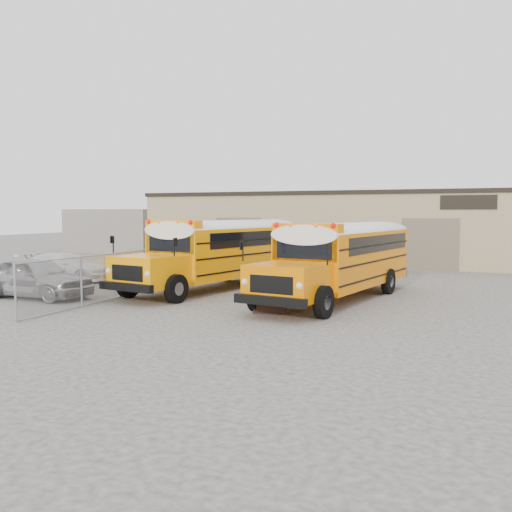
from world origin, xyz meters
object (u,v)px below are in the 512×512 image
at_px(car_silver, 36,277).
at_px(school_bus_left, 291,242).
at_px(school_bus_right, 391,246).
at_px(tarp_bundle, 270,287).
at_px(car_white, 66,267).
at_px(car_dark, 196,257).

bearing_deg(car_silver, school_bus_left, -26.16).
bearing_deg(school_bus_left, car_silver, -119.30).
bearing_deg(school_bus_right, tarp_bundle, -103.84).
relative_size(school_bus_left, car_white, 2.29).
xyz_separation_m(tarp_bundle, car_white, (-12.32, 4.34, -0.15)).
bearing_deg(car_white, tarp_bundle, -115.35).
bearing_deg(car_dark, school_bus_left, -77.07).
height_order(school_bus_left, car_white, school_bus_left).
height_order(tarp_bundle, car_dark, tarp_bundle).
bearing_deg(car_dark, tarp_bundle, -130.89).
distance_m(tarp_bundle, car_white, 13.06).
bearing_deg(car_white, school_bus_left, -60.29).
height_order(school_bus_right, car_white, school_bus_right).
height_order(school_bus_left, school_bus_right, school_bus_left).
bearing_deg(tarp_bundle, car_dark, 128.54).
height_order(tarp_bundle, car_silver, tarp_bundle).
bearing_deg(school_bus_right, school_bus_left, 168.20).
bearing_deg(car_dark, car_silver, -174.13).
distance_m(school_bus_left, car_dark, 5.68).
height_order(school_bus_right, tarp_bundle, school_bus_right).
bearing_deg(car_silver, tarp_bundle, -83.21).
height_order(car_silver, car_dark, car_silver).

